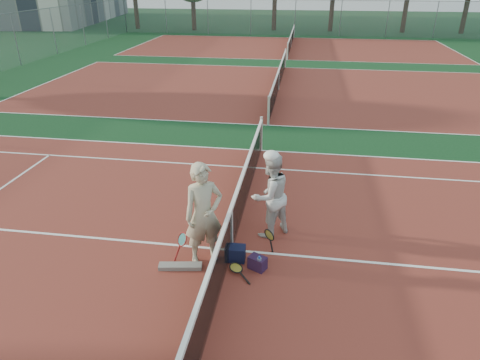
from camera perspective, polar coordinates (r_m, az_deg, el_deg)
name	(u,v)px	position (r m, az deg, el deg)	size (l,w,h in m)	color
ground	(232,250)	(8.74, -1.10, -9.35)	(130.00, 130.00, 0.00)	black
court_main	(232,250)	(8.74, -1.10, -9.33)	(23.77, 10.97, 0.01)	maroon
court_far_a	(278,90)	(21.19, 5.15, 11.93)	(23.77, 10.97, 0.01)	maroon
court_far_b	(291,47)	(34.44, 6.79, 17.19)	(23.77, 10.97, 0.01)	maroon
net_main	(232,229)	(8.46, -1.13, -6.52)	(0.10, 10.98, 1.02)	black
net_far_a	(279,79)	(21.07, 5.21, 13.27)	(0.10, 10.98, 1.02)	black
net_far_b	(291,40)	(34.37, 6.83, 18.02)	(0.10, 10.98, 1.02)	black
fence_back	(295,18)	(41.22, 7.36, 20.64)	(32.00, 0.06, 3.00)	slate
player_a	(204,214)	(7.96, -4.87, -4.59)	(0.74, 0.49, 2.04)	#B3AA8B
player_b	(270,195)	(8.82, 4.04, -2.07)	(0.90, 0.70, 1.84)	silver
racket_red	(183,246)	(8.46, -7.67, -8.70)	(0.31, 0.27, 0.54)	maroon
racket_black_held	(269,242)	(8.48, 3.89, -8.26)	(0.18, 0.27, 0.59)	black
racket_spare	(236,269)	(8.17, -0.54, -11.75)	(0.60, 0.27, 0.11)	black
sports_bag_navy	(235,253)	(8.40, -0.64, -9.75)	(0.38, 0.26, 0.30)	black
sports_bag_purple	(257,263)	(8.19, 2.35, -10.98)	(0.32, 0.22, 0.26)	black
net_cover_canvas	(180,266)	(8.32, -7.96, -11.33)	(0.81, 0.19, 0.09)	slate
water_bottle	(259,265)	(8.11, 2.58, -11.24)	(0.09, 0.09, 0.30)	#ACC3DA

